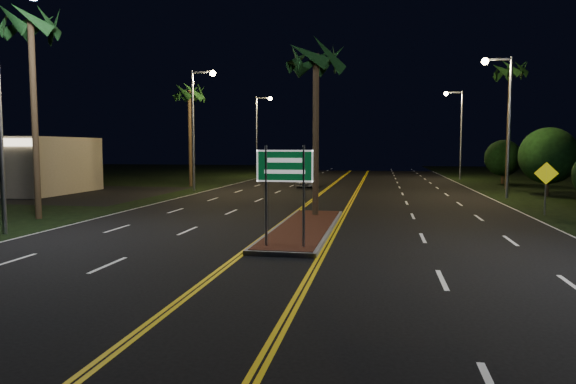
% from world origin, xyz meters
% --- Properties ---
extents(ground, '(120.00, 120.00, 0.00)m').
position_xyz_m(ground, '(0.00, 0.00, 0.00)').
color(ground, black).
rests_on(ground, ground).
extents(median_island, '(2.25, 10.25, 0.17)m').
position_xyz_m(median_island, '(0.00, 7.00, 0.08)').
color(median_island, gray).
rests_on(median_island, ground).
extents(highway_sign, '(1.80, 0.08, 3.20)m').
position_xyz_m(highway_sign, '(0.00, 2.80, 2.40)').
color(highway_sign, gray).
rests_on(highway_sign, ground).
extents(streetlight_left_near, '(1.91, 0.44, 9.00)m').
position_xyz_m(streetlight_left_near, '(-10.61, 4.00, 5.66)').
color(streetlight_left_near, gray).
rests_on(streetlight_left_near, ground).
extents(streetlight_left_mid, '(1.91, 0.44, 9.00)m').
position_xyz_m(streetlight_left_mid, '(-10.61, 24.00, 5.66)').
color(streetlight_left_mid, gray).
rests_on(streetlight_left_mid, ground).
extents(streetlight_left_far, '(1.91, 0.44, 9.00)m').
position_xyz_m(streetlight_left_far, '(-10.61, 44.00, 5.66)').
color(streetlight_left_far, gray).
rests_on(streetlight_left_far, ground).
extents(streetlight_right_mid, '(1.91, 0.44, 9.00)m').
position_xyz_m(streetlight_right_mid, '(10.61, 22.00, 5.66)').
color(streetlight_right_mid, gray).
rests_on(streetlight_right_mid, ground).
extents(streetlight_right_far, '(1.91, 0.44, 9.00)m').
position_xyz_m(streetlight_right_far, '(10.61, 42.00, 5.66)').
color(streetlight_right_far, gray).
rests_on(streetlight_right_far, ground).
extents(palm_median, '(2.40, 2.40, 8.30)m').
position_xyz_m(palm_median, '(0.00, 10.50, 7.28)').
color(palm_median, '#382819').
rests_on(palm_median, ground).
extents(palm_left_near, '(2.40, 2.40, 9.80)m').
position_xyz_m(palm_left_near, '(-12.50, 8.00, 8.68)').
color(palm_left_near, '#382819').
rests_on(palm_left_near, ground).
extents(palm_left_far, '(2.40, 2.40, 8.80)m').
position_xyz_m(palm_left_far, '(-12.80, 28.00, 7.75)').
color(palm_left_far, '#382819').
rests_on(palm_left_far, ground).
extents(palm_right_far, '(2.40, 2.40, 10.30)m').
position_xyz_m(palm_right_far, '(12.80, 30.00, 9.14)').
color(palm_right_far, '#382819').
rests_on(palm_right_far, ground).
extents(shrub_mid, '(3.78, 3.78, 4.62)m').
position_xyz_m(shrub_mid, '(14.00, 24.00, 2.73)').
color(shrub_mid, '#382819').
rests_on(shrub_mid, ground).
extents(shrub_far, '(3.24, 3.24, 3.96)m').
position_xyz_m(shrub_far, '(13.80, 36.00, 2.34)').
color(shrub_far, '#382819').
rests_on(shrub_far, ground).
extents(car_near, '(2.24, 4.87, 1.60)m').
position_xyz_m(car_near, '(-3.10, 29.52, 0.80)').
color(car_near, silver).
rests_on(car_near, ground).
extents(car_far, '(3.10, 5.60, 1.77)m').
position_xyz_m(car_far, '(-7.59, 37.44, 0.88)').
color(car_far, '#AFB2B9').
rests_on(car_far, ground).
extents(warning_sign, '(1.07, 0.21, 2.58)m').
position_xyz_m(warning_sign, '(10.80, 13.48, 1.68)').
color(warning_sign, gray).
rests_on(warning_sign, ground).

